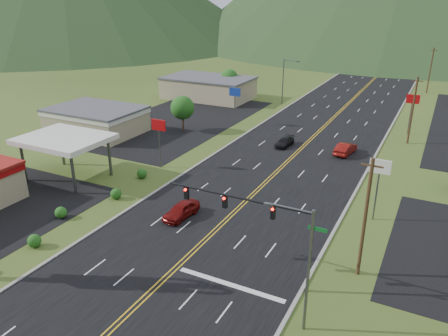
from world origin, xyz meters
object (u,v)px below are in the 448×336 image
at_px(streetlight_east, 304,263).
at_px(car_red_far, 345,149).
at_px(gas_canopy, 64,140).
at_px(traffic_signal, 260,218).
at_px(streetlight_west, 285,79).
at_px(car_dark_mid, 285,142).
at_px(car_red_near, 181,211).

xyz_separation_m(streetlight_east, car_red_far, (-4.96, 35.86, -4.37)).
distance_m(streetlight_east, car_red_far, 36.47).
relative_size(gas_canopy, car_red_far, 2.03).
bearing_deg(traffic_signal, streetlight_west, 107.97).
bearing_deg(car_red_far, car_dark_mid, 12.60).
relative_size(gas_canopy, car_red_near, 2.20).
xyz_separation_m(streetlight_east, gas_canopy, (-33.18, 12.00, -0.31)).
bearing_deg(car_red_near, streetlight_west, 104.54).
relative_size(car_red_near, car_dark_mid, 1.08).
bearing_deg(car_red_far, gas_canopy, 48.53).
bearing_deg(gas_canopy, traffic_signal, -15.70).
bearing_deg(traffic_signal, car_red_near, 152.42).
bearing_deg(streetlight_west, streetlight_east, -69.14).
bearing_deg(car_dark_mid, streetlight_east, -63.53).
relative_size(streetlight_west, gas_canopy, 0.90).
bearing_deg(car_red_near, gas_canopy, 178.55).
relative_size(streetlight_west, car_dark_mid, 2.13).
height_order(gas_canopy, car_red_near, gas_canopy).
bearing_deg(streetlight_west, car_dark_mid, -69.76).
xyz_separation_m(car_red_near, car_dark_mid, (1.76, 25.59, -0.16)).
height_order(traffic_signal, gas_canopy, traffic_signal).
relative_size(car_dark_mid, car_red_far, 0.86).
relative_size(streetlight_west, car_red_far, 1.83).
relative_size(traffic_signal, car_dark_mid, 3.10).
bearing_deg(traffic_signal, car_dark_mid, 106.12).
relative_size(streetlight_east, car_red_near, 1.98).
height_order(traffic_signal, car_red_near, traffic_signal).
height_order(streetlight_east, streetlight_west, same).
bearing_deg(car_red_near, streetlight_east, -25.69).
distance_m(streetlight_east, car_red_near, 18.74).
xyz_separation_m(streetlight_west, car_red_far, (17.90, -24.14, -4.37)).
distance_m(traffic_signal, car_dark_mid, 32.83).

